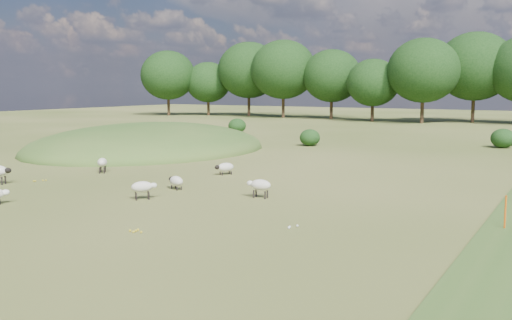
{
  "coord_description": "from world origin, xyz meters",
  "views": [
    {
      "loc": [
        16.44,
        -20.67,
        4.7
      ],
      "look_at": [
        2.0,
        4.0,
        1.0
      ],
      "focal_mm": 40.0,
      "sensor_mm": 36.0,
      "label": 1
    }
  ],
  "objects_px": {
    "marker_post": "(505,214)",
    "sheep_3": "(260,185)",
    "sheep_1": "(143,187)",
    "sheep_5": "(225,167)",
    "sheep_0": "(102,162)",
    "sheep_2": "(176,181)"
  },
  "relations": [
    {
      "from": "sheep_0",
      "to": "sheep_3",
      "type": "height_order",
      "value": "sheep_0"
    },
    {
      "from": "sheep_1",
      "to": "marker_post",
      "type": "bearing_deg",
      "value": -40.2
    },
    {
      "from": "sheep_0",
      "to": "sheep_5",
      "type": "height_order",
      "value": "sheep_0"
    },
    {
      "from": "marker_post",
      "to": "sheep_5",
      "type": "relative_size",
      "value": 1.05
    },
    {
      "from": "sheep_5",
      "to": "marker_post",
      "type": "bearing_deg",
      "value": 99.11
    },
    {
      "from": "sheep_0",
      "to": "sheep_2",
      "type": "height_order",
      "value": "sheep_0"
    },
    {
      "from": "marker_post",
      "to": "sheep_1",
      "type": "distance_m",
      "value": 13.87
    },
    {
      "from": "sheep_0",
      "to": "sheep_3",
      "type": "distance_m",
      "value": 11.12
    },
    {
      "from": "marker_post",
      "to": "sheep_3",
      "type": "height_order",
      "value": "marker_post"
    },
    {
      "from": "marker_post",
      "to": "sheep_1",
      "type": "height_order",
      "value": "marker_post"
    },
    {
      "from": "sheep_3",
      "to": "sheep_5",
      "type": "bearing_deg",
      "value": -47.77
    },
    {
      "from": "marker_post",
      "to": "sheep_1",
      "type": "relative_size",
      "value": 1.18
    },
    {
      "from": "sheep_1",
      "to": "sheep_5",
      "type": "bearing_deg",
      "value": 47.78
    },
    {
      "from": "sheep_0",
      "to": "sheep_1",
      "type": "xyz_separation_m",
      "value": [
        6.93,
        -4.55,
        -0.04
      ]
    },
    {
      "from": "marker_post",
      "to": "sheep_0",
      "type": "height_order",
      "value": "marker_post"
    },
    {
      "from": "marker_post",
      "to": "sheep_1",
      "type": "xyz_separation_m",
      "value": [
        -13.74,
        -1.89,
        -0.06
      ]
    },
    {
      "from": "marker_post",
      "to": "sheep_5",
      "type": "height_order",
      "value": "marker_post"
    },
    {
      "from": "sheep_1",
      "to": "sheep_0",
      "type": "bearing_deg",
      "value": 98.67
    },
    {
      "from": "sheep_5",
      "to": "sheep_2",
      "type": "bearing_deg",
      "value": 35.22
    },
    {
      "from": "sheep_2",
      "to": "sheep_5",
      "type": "height_order",
      "value": "sheep_5"
    },
    {
      "from": "sheep_1",
      "to": "sheep_3",
      "type": "xyz_separation_m",
      "value": [
        4.05,
        2.76,
        0.02
      ]
    },
    {
      "from": "sheep_0",
      "to": "sheep_3",
      "type": "relative_size",
      "value": 0.99
    }
  ]
}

